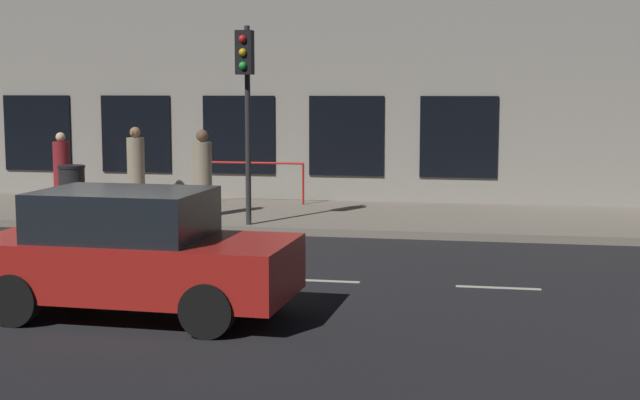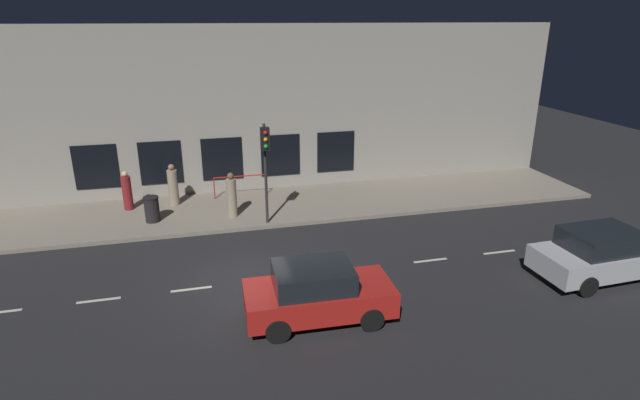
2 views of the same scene
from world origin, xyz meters
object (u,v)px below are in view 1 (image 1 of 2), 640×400
at_px(pedestrian_1, 203,176).
at_px(pedestrian_2, 136,168).
at_px(parked_car_1, 133,253).
at_px(traffic_light, 246,79).
at_px(pedestrian_0, 62,170).
at_px(trash_bin, 72,188).

relative_size(pedestrian_1, pedestrian_2, 1.03).
bearing_deg(pedestrian_1, parked_car_1, -79.93).
height_order(traffic_light, parked_car_1, traffic_light).
distance_m(pedestrian_0, pedestrian_2, 1.84).
bearing_deg(trash_bin, pedestrian_0, 32.56).
xyz_separation_m(pedestrian_0, trash_bin, (-1.63, -1.04, -0.24)).
relative_size(parked_car_1, pedestrian_1, 2.19).
bearing_deg(parked_car_1, pedestrian_0, -147.38).
bearing_deg(traffic_light, pedestrian_0, 60.97).
xyz_separation_m(pedestrian_2, trash_bin, (-1.73, 0.79, -0.31)).
distance_m(pedestrian_2, trash_bin, 1.93).
distance_m(pedestrian_1, trash_bin, 3.10).
bearing_deg(pedestrian_0, pedestrian_1, -84.14).
bearing_deg(trash_bin, parked_car_1, -149.75).
xyz_separation_m(parked_car_1, pedestrian_2, (9.70, 3.86, 0.18)).
distance_m(parked_car_1, trash_bin, 9.24).
relative_size(traffic_light, pedestrian_1, 2.13).
bearing_deg(pedestrian_2, trash_bin, 80.30).
bearing_deg(pedestrian_0, trash_bin, -117.03).
xyz_separation_m(parked_car_1, trash_bin, (7.98, 4.65, -0.13)).
bearing_deg(pedestrian_1, traffic_light, -42.79).
bearing_deg(trash_bin, pedestrian_1, -94.69).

